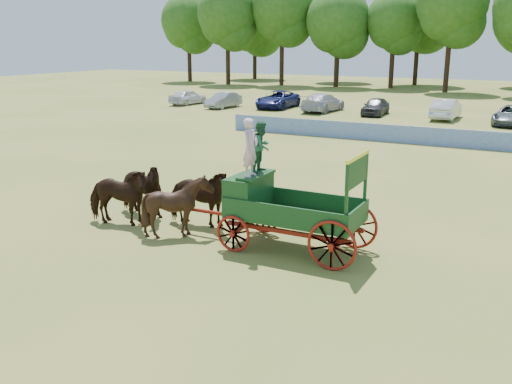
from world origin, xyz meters
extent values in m
plane|color=olive|center=(0.00, 0.00, 0.00)|extent=(160.00, 160.00, 0.00)
imported|color=black|center=(-7.03, -2.04, 0.97)|extent=(2.49, 1.58, 1.95)
imported|color=black|center=(-7.03, -0.94, 0.97)|extent=(2.43, 1.36, 1.95)
imported|color=black|center=(-4.63, -2.04, 0.97)|extent=(1.88, 1.70, 1.95)
imported|color=black|center=(-4.63, -0.94, 0.97)|extent=(2.44, 1.40, 1.95)
cube|color=#9B240F|center=(-2.43, -1.49, 0.60)|extent=(0.12, 2.00, 0.12)
cube|color=#9B240F|center=(0.57, -1.49, 0.60)|extent=(0.12, 2.00, 0.12)
cube|color=#9B240F|center=(-0.93, -2.04, 0.72)|extent=(3.80, 0.10, 0.12)
cube|color=#9B240F|center=(-0.93, -0.94, 0.72)|extent=(3.80, 0.10, 0.12)
cube|color=#9B240F|center=(-3.33, -1.49, 0.75)|extent=(2.80, 0.09, 0.09)
cube|color=#16431E|center=(-0.93, -1.49, 1.00)|extent=(3.80, 1.80, 0.10)
cube|color=#16431E|center=(-0.93, -2.37, 1.30)|extent=(3.80, 0.06, 0.55)
cube|color=#16431E|center=(-0.93, -0.61, 1.30)|extent=(3.80, 0.06, 0.55)
cube|color=#16431E|center=(0.95, -1.49, 1.30)|extent=(0.06, 1.80, 0.55)
cube|color=#16431E|center=(-2.43, -1.49, 1.55)|extent=(0.85, 1.70, 1.05)
cube|color=#16431E|center=(-2.18, -1.49, 2.12)|extent=(0.55, 1.50, 0.08)
cube|color=#16431E|center=(-2.81, -1.49, 1.35)|extent=(0.10, 1.60, 0.65)
cube|color=#16431E|center=(-2.63, -1.49, 1.05)|extent=(0.55, 1.60, 0.06)
cube|color=#16431E|center=(0.87, -2.29, 1.95)|extent=(0.08, 0.08, 1.80)
cube|color=#16431E|center=(0.87, -0.69, 1.95)|extent=(0.08, 0.08, 1.80)
cube|color=#16431E|center=(0.87, -1.49, 2.55)|extent=(0.07, 1.75, 0.75)
cube|color=yellow|center=(0.87, -1.49, 2.95)|extent=(0.08, 1.80, 0.09)
cube|color=yellow|center=(0.83, -1.49, 2.55)|extent=(0.02, 1.30, 0.12)
torus|color=#9B240F|center=(-2.43, -2.44, 0.55)|extent=(1.09, 0.09, 1.09)
torus|color=#9B240F|center=(-2.43, -0.54, 0.55)|extent=(1.09, 0.09, 1.09)
torus|color=#9B240F|center=(0.57, -2.44, 0.70)|extent=(1.39, 0.09, 1.39)
torus|color=#9B240F|center=(0.57, -0.54, 0.70)|extent=(1.39, 0.09, 1.39)
imported|color=#EBB3CD|center=(-2.18, -1.84, 2.99)|extent=(0.40, 0.61, 1.66)
imported|color=#225C39|center=(-2.18, -1.14, 2.91)|extent=(0.57, 0.73, 1.50)
cube|color=#1D3FA0|center=(-1.00, 18.00, 0.53)|extent=(26.00, 0.08, 1.05)
imported|color=silver|center=(-26.00, 29.78, 0.72)|extent=(2.09, 4.39, 1.45)
imported|color=gray|center=(-21.53, 28.95, 0.69)|extent=(1.73, 4.27, 1.38)
imported|color=navy|center=(-17.06, 31.08, 0.77)|extent=(2.71, 5.60, 1.54)
imported|color=silver|center=(-12.51, 30.58, 0.78)|extent=(2.61, 5.54, 1.56)
imported|color=#333338|center=(-7.77, 30.22, 0.71)|extent=(1.87, 4.26, 1.43)
imported|color=silver|center=(-2.20, 30.26, 0.78)|extent=(1.73, 4.74, 1.55)
cylinder|color=#382314|center=(-44.00, 56.72, 2.39)|extent=(0.60, 0.60, 4.78)
sphere|color=#215115|center=(-44.00, 56.72, 8.81)|extent=(7.92, 7.92, 7.92)
cylinder|color=#382314|center=(-35.79, 54.09, 2.58)|extent=(0.60, 0.60, 5.17)
sphere|color=#215115|center=(-35.79, 54.09, 9.52)|extent=(8.18, 8.18, 8.18)
cylinder|color=#382314|center=(-28.61, 56.35, 2.79)|extent=(0.60, 0.60, 5.58)
sphere|color=#215115|center=(-28.61, 56.35, 10.28)|extent=(8.34, 8.34, 8.34)
cylinder|color=#382314|center=(-20.85, 56.76, 2.30)|extent=(0.60, 0.60, 4.59)
sphere|color=#215115|center=(-20.85, 56.76, 8.46)|extent=(8.25, 8.25, 8.25)
cylinder|color=#382314|center=(-13.90, 58.13, 2.32)|extent=(0.60, 0.60, 4.64)
sphere|color=#215115|center=(-13.90, 58.13, 8.56)|extent=(7.02, 7.02, 7.02)
cylinder|color=#382314|center=(-6.63, 55.46, 2.76)|extent=(0.60, 0.60, 5.52)
sphere|color=#215115|center=(-6.63, 55.46, 10.17)|extent=(8.12, 8.12, 8.12)
cylinder|color=#382314|center=(-38.00, 66.25, 2.34)|extent=(0.60, 0.60, 4.68)
sphere|color=#215115|center=(-38.00, 66.25, 8.62)|extent=(9.06, 9.06, 9.06)
cylinder|color=#382314|center=(-24.24, 66.44, 2.75)|extent=(0.60, 0.60, 5.51)
sphere|color=#215115|center=(-24.24, 66.44, 10.14)|extent=(8.09, 8.09, 8.09)
cylinder|color=#382314|center=(-12.37, 65.02, 2.67)|extent=(0.60, 0.60, 5.34)
sphere|color=#215115|center=(-12.37, 65.02, 9.83)|extent=(9.65, 9.65, 9.65)
camera|label=1|loc=(5.38, -15.88, 5.92)|focal=40.00mm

